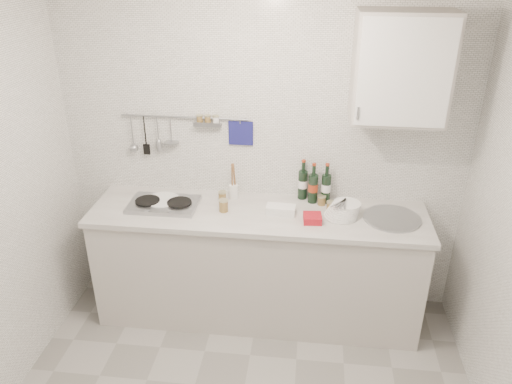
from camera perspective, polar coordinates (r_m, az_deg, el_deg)
back_wall at (r=3.74m, az=0.75°, el=4.41°), size 3.00×0.02×2.50m
counter at (r=3.86m, az=0.30°, el=-8.58°), size 2.44×0.64×0.96m
wall_rail at (r=3.75m, az=-8.45°, el=7.06°), size 0.98×0.09×0.34m
wall_cabinet at (r=3.38m, az=16.26°, el=13.46°), size 0.60×0.38×0.70m
plate_stack_hob at (r=3.77m, az=-10.74°, el=-1.06°), size 0.27×0.27×0.03m
plate_stack_sink at (r=3.58m, az=9.97°, el=-2.04°), size 0.26×0.24×0.11m
wine_bottles at (r=3.72m, az=6.65°, el=1.15°), size 0.25×0.13×0.31m
butter_dish at (r=3.57m, az=2.86°, el=-2.05°), size 0.21×0.12×0.06m
strawberry_punnet at (r=3.49m, az=6.46°, el=-3.01°), size 0.13×0.13×0.05m
utensil_crock at (r=3.78m, az=-2.60°, el=0.27°), size 0.07×0.07×0.29m
jar_a at (r=3.75m, az=-3.87°, el=-0.46°), size 0.06×0.06×0.08m
jar_b at (r=3.72m, az=7.51°, el=-0.93°), size 0.06×0.06×0.07m
jar_c at (r=3.64m, az=8.52°, el=-1.61°), size 0.06×0.06×0.08m
jar_d at (r=3.60m, az=-3.73°, el=-1.54°), size 0.07×0.07×0.09m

